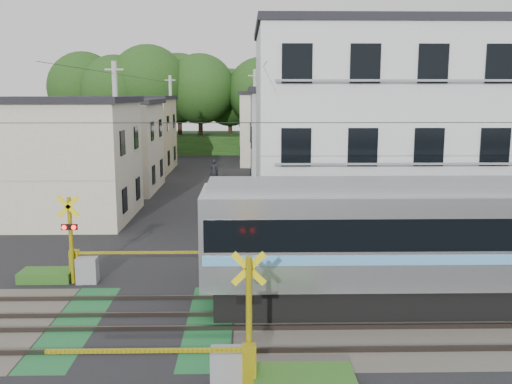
{
  "coord_description": "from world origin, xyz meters",
  "views": [
    {
      "loc": [
        2.92,
        -15.32,
        6.41
      ],
      "look_at": [
        3.32,
        5.0,
        2.92
      ],
      "focal_mm": 40.0,
      "sensor_mm": 36.0,
      "label": 1
    }
  ],
  "objects_px": {
    "pedestrian": "(214,171)",
    "crossing_signal_near": "(230,358)",
    "crossing_signal_far": "(85,263)",
    "apartment_block": "(372,135)"
  },
  "relations": [
    {
      "from": "crossing_signal_far",
      "to": "pedestrian",
      "type": "xyz_separation_m",
      "value": [
        3.24,
        22.51,
        0.14
      ]
    },
    {
      "from": "crossing_signal_near",
      "to": "pedestrian",
      "type": "distance_m",
      "value": 29.88
    },
    {
      "from": "apartment_block",
      "to": "pedestrian",
      "type": "relative_size",
      "value": 5.96
    },
    {
      "from": "crossing_signal_far",
      "to": "crossing_signal_near",
      "type": "bearing_deg",
      "value": -54.71
    },
    {
      "from": "apartment_block",
      "to": "pedestrian",
      "type": "height_order",
      "value": "apartment_block"
    },
    {
      "from": "crossing_signal_far",
      "to": "apartment_block",
      "type": "relative_size",
      "value": 0.46
    },
    {
      "from": "pedestrian",
      "to": "crossing_signal_far",
      "type": "bearing_deg",
      "value": 78.72
    },
    {
      "from": "pedestrian",
      "to": "crossing_signal_near",
      "type": "bearing_deg",
      "value": 90.62
    },
    {
      "from": "crossing_signal_far",
      "to": "pedestrian",
      "type": "relative_size",
      "value": 2.77
    },
    {
      "from": "crossing_signal_far",
      "to": "pedestrian",
      "type": "bearing_deg",
      "value": 81.81
    }
  ]
}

